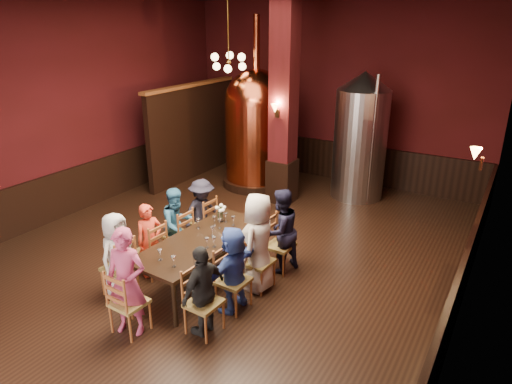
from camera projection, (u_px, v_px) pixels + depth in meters
The scene contains 41 objects.
room at pixel (222, 133), 7.63m from camera, with size 10.00×10.02×4.50m.
wainscot_right at pixel (459, 290), 6.36m from camera, with size 0.08×9.90×1.00m, color black.
wainscot_back at pixel (329, 159), 12.23m from camera, with size 7.90×0.08×1.00m, color black.
wainscot_left at pixel (78, 188), 10.15m from camera, with size 0.08×9.90×1.00m, color black.
column at pixel (284, 105), 10.01m from camera, with size 0.58×0.58×4.50m, color #430E12.
partition at pixel (193, 133), 12.10m from camera, with size 0.22×3.50×2.40m, color black.
pendant_cluster at pixel (229, 62), 10.51m from camera, with size 0.90×0.90×1.70m, color #A57226, non-canonical shape.
sconce_wall at pixel (482, 158), 6.42m from camera, with size 0.20×0.20×0.36m, color black, non-canonical shape.
sconce_column at pixel (277, 110), 9.79m from camera, with size 0.20×0.20×0.36m, color black, non-canonical shape.
dining_table at pixel (203, 243), 7.27m from camera, with size 1.12×2.45×0.75m.
chair_0 at pixel (119, 267), 7.02m from camera, with size 0.46×0.46×0.92m, color brown, non-canonical shape.
person_0 at pixel (117, 255), 6.94m from camera, with size 0.66×0.43×1.35m, color silver.
chair_1 at pixel (151, 250), 7.54m from camera, with size 0.46×0.46×0.92m, color brown, non-canonical shape.
person_1 at pixel (150, 240), 7.48m from camera, with size 0.46×0.30×1.26m, color red.
chair_2 at pixel (178, 235), 8.05m from camera, with size 0.46×0.46×0.92m, color brown, non-canonical shape.
person_2 at pixel (177, 224), 7.98m from camera, with size 0.65×0.32×1.34m, color #285E86.
chair_3 at pixel (203, 222), 8.57m from camera, with size 0.46×0.46×0.92m, color brown, non-canonical shape.
person_3 at pixel (202, 213), 8.50m from camera, with size 0.84×0.48×1.30m, color black.
chair_4 at pixel (204, 303), 6.14m from camera, with size 0.46×0.46×0.92m, color brown, non-canonical shape.
person_4 at pixel (203, 290), 6.07m from camera, with size 0.77×0.32×1.31m, color black.
chair_5 at pixel (233, 280), 6.66m from camera, with size 0.46×0.46×0.92m, color brown, non-canonical shape.
person_5 at pixel (233, 269), 6.59m from camera, with size 1.22×0.39×1.31m, color #3955AD.
chair_6 at pixel (258, 262), 7.17m from camera, with size 0.46×0.46×0.92m, color brown, non-canonical shape.
person_6 at pixel (258, 243), 7.05m from camera, with size 0.78×0.51×1.59m, color beige.
chair_7 at pixel (280, 245), 7.69m from camera, with size 0.46×0.46×0.92m, color brown, non-canonical shape.
person_7 at pixel (280, 231), 7.59m from camera, with size 0.71×0.35×1.46m, color #191831.
chair_8 at pixel (129, 302), 6.15m from camera, with size 0.46×0.46×0.92m, color brown, non-canonical shape.
person_8 at pixel (127, 282), 6.04m from camera, with size 0.56×0.37×1.54m, color #AE3A63.
copper_kettle at pixel (257, 127), 11.34m from camera, with size 1.75×1.75×4.14m.
steel_vessel at pixel (361, 136), 10.58m from camera, with size 1.58×1.58×2.95m.
rose_vase at pixel (220, 210), 7.82m from camera, with size 0.19×0.19×0.32m.
wine_glass_0 at pixel (233, 221), 7.71m from camera, with size 0.07×0.07×0.17m, color white, non-canonical shape.
wine_glass_1 at pixel (220, 224), 7.60m from camera, with size 0.07×0.07×0.17m, color white, non-canonical shape.
wine_glass_2 at pixel (212, 231), 7.33m from camera, with size 0.07×0.07×0.17m, color white, non-canonical shape.
wine_glass_3 at pixel (214, 242), 6.99m from camera, with size 0.07×0.07×0.17m, color white, non-canonical shape.
wine_glass_4 at pixel (207, 243), 6.96m from camera, with size 0.07×0.07×0.17m, color white, non-canonical shape.
wine_glass_5 at pixel (174, 262), 6.43m from camera, with size 0.07×0.07×0.17m, color white, non-canonical shape.
wine_glass_6 at pixel (226, 218), 7.83m from camera, with size 0.07×0.07×0.17m, color white, non-canonical shape.
wine_glass_7 at pixel (160, 255), 6.61m from camera, with size 0.07×0.07×0.17m, color white, non-canonical shape.
wine_glass_8 at pixel (198, 224), 7.61m from camera, with size 0.07×0.07×0.17m, color white, non-canonical shape.
wine_glass_9 at pixel (214, 221), 7.70m from camera, with size 0.07×0.07×0.17m, color white, non-canonical shape.
Camera 1 is at (4.32, -6.13, 4.05)m, focal length 32.00 mm.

